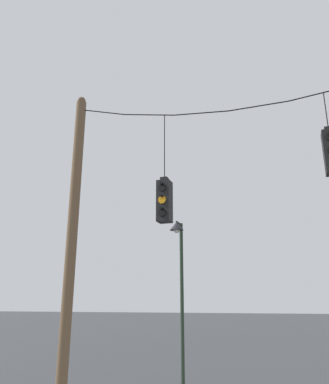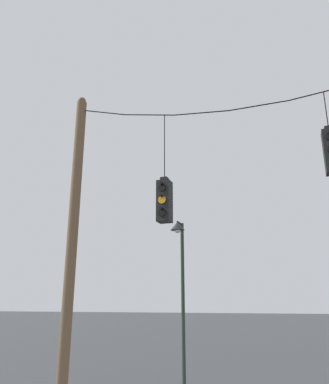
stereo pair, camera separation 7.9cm
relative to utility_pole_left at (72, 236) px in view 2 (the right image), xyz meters
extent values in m
cylinder|color=brown|center=(0.00, 0.00, -0.07)|extent=(0.29, 0.29, 8.29)
sphere|color=brown|center=(0.00, 0.00, 4.13)|extent=(0.23, 0.23, 0.23)
cylinder|color=black|center=(0.74, 0.00, 3.61)|extent=(1.48, 0.03, 0.45)
cylinder|color=black|center=(2.21, 0.00, 3.26)|extent=(1.48, 0.03, 0.31)
cylinder|color=black|center=(3.68, 0.00, 3.05)|extent=(1.47, 0.03, 0.17)
cylinder|color=black|center=(5.15, 0.00, 2.98)|extent=(1.47, 0.03, 0.03)
cylinder|color=black|center=(6.62, 0.00, 3.05)|extent=(1.47, 0.03, 0.17)
cube|color=black|center=(2.66, 0.00, 0.72)|extent=(0.34, 0.34, 1.08)
cube|color=black|center=(2.66, 0.00, 1.31)|extent=(0.19, 0.19, 0.10)
cylinder|color=black|center=(2.66, 0.00, 2.26)|extent=(0.02, 0.02, 1.80)
cylinder|color=black|center=(2.66, -0.18, 1.04)|extent=(0.20, 0.03, 0.20)
cylinder|color=black|center=(2.66, -0.23, 1.13)|extent=(0.07, 0.12, 0.07)
cylinder|color=orange|center=(2.66, -0.18, 0.72)|extent=(0.20, 0.03, 0.20)
cylinder|color=black|center=(2.66, -0.23, 0.81)|extent=(0.07, 0.12, 0.07)
cylinder|color=black|center=(2.66, -0.18, 0.40)|extent=(0.20, 0.03, 0.20)
cylinder|color=black|center=(2.66, -0.23, 0.49)|extent=(0.07, 0.12, 0.07)
cylinder|color=black|center=(2.66, 0.19, 1.04)|extent=(0.20, 0.03, 0.20)
cylinder|color=black|center=(2.66, 0.23, 1.13)|extent=(0.07, 0.12, 0.07)
cylinder|color=orange|center=(2.66, 0.19, 0.72)|extent=(0.20, 0.03, 0.20)
cylinder|color=black|center=(2.66, 0.23, 0.81)|extent=(0.07, 0.12, 0.07)
cylinder|color=black|center=(2.66, 0.19, 0.40)|extent=(0.20, 0.03, 0.20)
cylinder|color=black|center=(2.66, 0.23, 0.49)|extent=(0.07, 0.12, 0.07)
cube|color=black|center=(6.68, 0.00, 2.08)|extent=(0.19, 0.19, 0.10)
cylinder|color=black|center=(6.68, 0.00, 2.58)|extent=(0.02, 0.02, 0.91)
cylinder|color=black|center=(6.68, 0.23, 1.91)|extent=(0.07, 0.12, 0.07)
cylinder|color=#233323|center=(1.97, 3.77, -1.64)|extent=(0.12, 0.12, 5.17)
cylinder|color=#233323|center=(1.97, 3.51, 0.90)|extent=(0.07, 0.52, 0.07)
cone|color=#232328|center=(1.97, 3.25, 0.76)|extent=(0.47, 0.47, 0.28)
sphere|color=silver|center=(1.97, 3.25, 0.61)|extent=(0.21, 0.21, 0.21)
camera|label=1|loc=(5.70, -8.67, -1.78)|focal=35.00mm
camera|label=2|loc=(5.77, -8.64, -1.78)|focal=35.00mm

